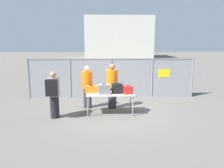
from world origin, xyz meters
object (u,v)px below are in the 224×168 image
Objects in this scene: utility_trailer at (142,81)px; traveler_hooded at (54,93)px; suitcase_red at (128,90)px; suitcase_black at (117,88)px; suitcase_orange at (92,89)px; suitcase_grey at (104,89)px; security_worker_far at (87,86)px; inspection_table at (110,95)px; security_worker_near at (112,86)px.

traveler_hooded is at bearing -126.90° from utility_trailer.
suitcase_black is at bearing 165.47° from suitcase_red.
suitcase_orange is 1.16× the size of suitcase_grey.
inspection_table is at bearing 108.55° from security_worker_far.
utility_trailer is (2.06, 4.97, -0.31)m from inspection_table.
security_worker_far is at bearing 146.33° from suitcase_black.
suitcase_grey is 1.15× the size of suitcase_black.
security_worker_far is (-1.61, 0.90, -0.03)m from suitcase_red.
traveler_hooded is at bearing -166.73° from inspection_table.
suitcase_grey is at bearing 179.93° from suitcase_red.
traveler_hooded is at bearing -171.50° from suitcase_red.
security_worker_far is 0.41× the size of utility_trailer.
suitcase_black reaches higher than suitcase_grey.
traveler_hooded is 0.97× the size of security_worker_far.
suitcase_orange is at bearing 77.33° from security_worker_far.
suitcase_black is (0.49, 0.10, 0.00)m from suitcase_grey.
traveler_hooded is 0.92× the size of security_worker_near.
suitcase_black is 0.09× the size of utility_trailer.
utility_trailer is at bearing -155.74° from security_worker_far.
security_worker_near is (0.33, 0.83, -0.02)m from suitcase_grey.
suitcase_orange is 0.12× the size of utility_trailer.
inspection_table is 1.05× the size of traveler_hooded.
suitcase_black is at bearing 6.67° from inspection_table.
security_worker_near reaches higher than utility_trailer.
utility_trailer is (1.80, 4.94, -0.55)m from suitcase_black.
suitcase_red is (0.90, -0.00, -0.03)m from suitcase_grey.
utility_trailer is at bearing 60.20° from suitcase_orange.
security_worker_near reaches higher than suitcase_black.
inspection_table is 0.97× the size of security_worker_near.
security_worker_near reaches higher than security_worker_far.
inspection_table is at bearing -173.33° from suitcase_black.
traveler_hooded is at bearing -155.40° from suitcase_orange.
suitcase_grey is at bearing -161.95° from inspection_table.
traveler_hooded is 1.71m from security_worker_far.
security_worker_far reaches higher than suitcase_black.
suitcase_black reaches higher than suitcase_orange.
suitcase_orange is 1.04m from security_worker_near.
inspection_table is 0.75m from suitcase_orange.
suitcase_black is 0.24× the size of traveler_hooded.
suitcase_orange reaches higher than inspection_table.
suitcase_red is 1.84m from security_worker_far.
security_worker_far is (1.10, 1.31, -0.03)m from traveler_hooded.
suitcase_orange is 0.98m from suitcase_black.
suitcase_red reaches higher than suitcase_orange.
suitcase_black is 0.42m from suitcase_red.
security_worker_near is 1.05× the size of security_worker_far.
suitcase_grey reaches higher than utility_trailer.
suitcase_orange is 5.61m from utility_trailer.
suitcase_red reaches higher than inspection_table.
security_worker_far is 5.14m from utility_trailer.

